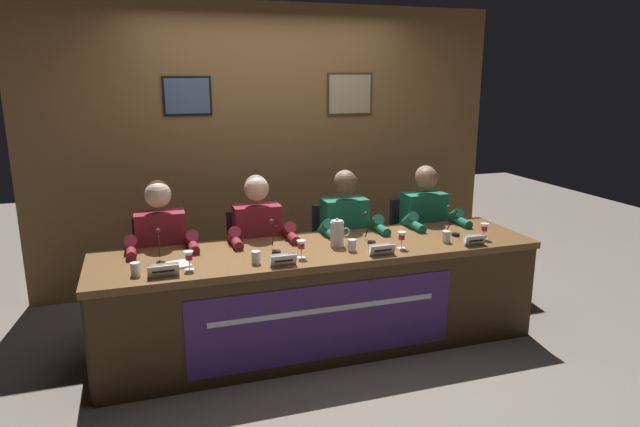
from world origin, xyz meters
TOP-DOWN VIEW (x-y plane):
  - ground_plane at (0.00, 0.00)m, footprint 12.00×12.00m
  - wall_back_panelled at (0.00, 1.47)m, footprint 4.40×0.14m
  - conference_table at (-0.00, -0.11)m, footprint 3.20×0.81m
  - chair_far_left at (-1.09, 0.59)m, footprint 0.44×0.45m
  - panelist_far_left at (-1.09, 0.39)m, footprint 0.51×0.48m
  - nameplate_far_left at (-1.11, -0.28)m, footprint 0.19×0.06m
  - juice_glass_far_left at (-0.95, -0.20)m, footprint 0.06×0.06m
  - water_cup_far_left at (-1.27, -0.21)m, footprint 0.06×0.06m
  - microphone_far_left at (-1.12, -0.01)m, footprint 0.06×0.17m
  - chair_center_left at (-0.36, 0.59)m, footprint 0.44×0.45m
  - panelist_center_left at (-0.36, 0.39)m, footprint 0.51×0.48m
  - nameplate_center_left at (-0.36, -0.32)m, footprint 0.17×0.06m
  - juice_glass_center_left at (-0.20, -0.20)m, footprint 0.06×0.06m
  - water_cup_center_left at (-0.52, -0.22)m, footprint 0.06×0.06m
  - microphone_center_left at (-0.34, -0.01)m, footprint 0.06×0.17m
  - chair_center_right at (0.36, 0.59)m, footprint 0.44×0.45m
  - panelist_center_right at (0.36, 0.39)m, footprint 0.51×0.48m
  - nameplate_center_right at (0.35, -0.31)m, footprint 0.18×0.06m
  - juice_glass_center_right at (0.54, -0.21)m, footprint 0.06×0.06m
  - water_cup_center_right at (0.19, -0.16)m, footprint 0.06×0.06m
  - microphone_center_right at (0.39, -0.00)m, footprint 0.06×0.17m
  - chair_far_right at (1.09, 0.59)m, footprint 0.44×0.45m
  - panelist_far_right at (1.09, 0.39)m, footprint 0.51×0.48m
  - nameplate_far_right at (1.09, -0.31)m, footprint 0.17×0.06m
  - juice_glass_far_right at (1.24, -0.20)m, footprint 0.06×0.06m
  - water_cup_far_right at (0.93, -0.18)m, footprint 0.06×0.06m
  - microphone_far_right at (1.09, -0.01)m, footprint 0.06×0.17m
  - water_pitcher_central at (0.13, -0.01)m, footprint 0.15×0.10m
  - document_stack_far_left at (-1.04, -0.10)m, footprint 0.24×0.19m

SIDE VIEW (x-z plane):
  - ground_plane at x=0.00m, z-range 0.00..0.00m
  - chair_far_left at x=-1.09m, z-range -0.01..0.89m
  - chair_center_left at x=-0.36m, z-range -0.01..0.89m
  - chair_center_right at x=0.36m, z-range -0.01..0.89m
  - chair_far_right at x=1.09m, z-range -0.01..0.89m
  - conference_table at x=0.00m, z-range 0.14..0.89m
  - panelist_far_left at x=-1.09m, z-range 0.10..1.33m
  - panelist_center_left at x=-0.36m, z-range 0.10..1.33m
  - panelist_center_right at x=0.36m, z-range 0.10..1.33m
  - panelist_far_right at x=1.09m, z-range 0.10..1.33m
  - document_stack_far_left at x=-1.04m, z-range 0.76..0.77m
  - water_cup_far_left at x=-1.27m, z-range 0.75..0.84m
  - water_cup_center_left at x=-0.52m, z-range 0.75..0.84m
  - water_cup_center_right at x=0.19m, z-range 0.75..0.84m
  - water_cup_far_right at x=0.93m, z-range 0.75..0.84m
  - nameplate_far_right at x=1.09m, z-range 0.76..0.84m
  - nameplate_far_left at x=-1.11m, z-range 0.76..0.84m
  - nameplate_center_left at x=-0.36m, z-range 0.76..0.84m
  - nameplate_center_right at x=0.35m, z-range 0.76..0.84m
  - microphone_far_left at x=-1.12m, z-range 0.72..0.94m
  - microphone_center_left at x=-0.34m, z-range 0.72..0.94m
  - microphone_center_right at x=0.39m, z-range 0.72..0.94m
  - microphone_far_right at x=1.09m, z-range 0.72..0.94m
  - juice_glass_far_left at x=-0.95m, z-range 0.78..0.90m
  - juice_glass_center_left at x=-0.20m, z-range 0.78..0.90m
  - juice_glass_center_right at x=0.54m, z-range 0.78..0.90m
  - juice_glass_far_right at x=1.24m, z-range 0.78..0.90m
  - water_pitcher_central at x=0.13m, z-range 0.75..0.96m
  - wall_back_panelled at x=0.00m, z-range 0.00..2.60m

